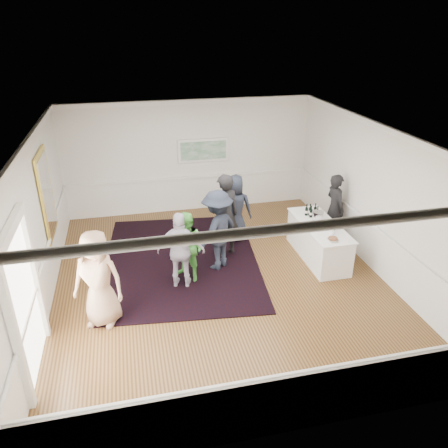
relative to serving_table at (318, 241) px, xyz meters
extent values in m
plane|color=brown|center=(-2.47, -0.45, -0.44)|extent=(8.00, 8.00, 0.00)
cube|color=white|center=(-2.47, -0.45, 2.76)|extent=(7.00, 8.00, 0.02)
cube|color=white|center=(-5.97, -0.45, 1.16)|extent=(0.02, 8.00, 3.20)
cube|color=white|center=(1.03, -0.45, 1.16)|extent=(0.02, 8.00, 3.20)
cube|color=white|center=(-2.47, 3.55, 1.16)|extent=(7.00, 0.02, 3.20)
cube|color=white|center=(-2.47, -4.45, 1.16)|extent=(7.00, 0.02, 3.20)
cube|color=yellow|center=(-5.93, 0.85, 1.36)|extent=(0.04, 1.25, 1.85)
cube|color=white|center=(-5.90, 0.85, 1.36)|extent=(0.01, 1.05, 1.65)
cube|color=white|center=(-5.90, -3.17, 0.76)|extent=(0.10, 0.14, 2.40)
cube|color=white|center=(-5.90, -1.53, 0.76)|extent=(0.10, 0.14, 2.40)
cube|color=white|center=(-5.90, -2.35, 2.04)|extent=(0.10, 1.78, 0.16)
cube|color=white|center=(-5.94, -2.35, 0.76)|extent=(0.02, 1.50, 2.40)
cube|color=white|center=(-2.07, 3.50, 1.34)|extent=(1.44, 0.05, 0.66)
cube|color=#286D3D|center=(-2.07, 3.47, 1.34)|extent=(1.30, 0.01, 0.52)
cube|color=black|center=(-3.18, 0.57, -0.42)|extent=(3.99, 4.96, 0.02)
cube|color=white|center=(0.00, 0.00, -0.01)|extent=(0.76, 2.08, 0.85)
cube|color=white|center=(0.00, 0.00, 0.42)|extent=(0.82, 2.14, 0.02)
imported|color=black|center=(0.73, 0.75, 0.45)|extent=(0.50, 0.69, 1.77)
imported|color=tan|center=(-4.91, -1.38, 0.50)|extent=(1.07, 0.87, 1.88)
imported|color=#55BD4B|center=(-3.13, -0.27, 0.34)|extent=(0.94, 0.95, 1.55)
imported|color=silver|center=(-3.30, -0.49, 0.40)|extent=(1.05, 0.64, 1.68)
imported|color=#1D2331|center=(-2.40, 0.08, 0.50)|extent=(1.37, 1.29, 1.86)
imported|color=black|center=(-2.13, 0.65, 0.58)|extent=(0.81, 0.60, 2.03)
imported|color=#1D2331|center=(-1.68, 1.34, 0.43)|extent=(0.97, 0.78, 1.73)
cylinder|color=#75A33A|center=(-0.12, -0.21, 0.55)|extent=(0.12, 0.12, 0.24)
cylinder|color=#D33E3E|center=(0.12, -0.32, 0.55)|extent=(0.12, 0.12, 0.24)
cylinder|color=#5DAA3C|center=(-0.10, -0.09, 0.55)|extent=(0.12, 0.12, 0.24)
cylinder|color=beige|center=(0.05, -0.52, 0.55)|extent=(0.12, 0.12, 0.24)
cylinder|color=silver|center=(0.00, 0.16, 0.54)|extent=(0.26, 0.26, 0.24)
imported|color=white|center=(-0.08, -0.82, 0.46)|extent=(0.24, 0.24, 0.06)
cylinder|color=#925B3A|center=(-0.08, -0.82, 0.48)|extent=(0.19, 0.19, 0.04)
camera|label=1|loc=(-4.19, -8.36, 4.76)|focal=35.00mm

